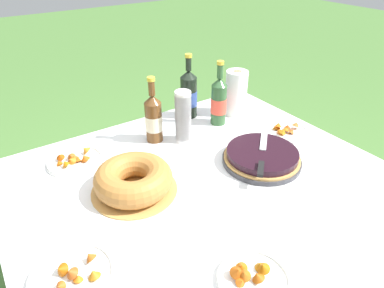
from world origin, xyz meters
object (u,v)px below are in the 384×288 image
object	(u,v)px
juice_bottle_red	(189,94)
snack_plate_far	(285,130)
serving_knife	(262,153)
cider_bottle_green	(219,101)
berry_tart	(262,157)
cup_stack	(183,117)
cider_bottle_amber	(154,118)
snack_plate_right	(253,278)
bundt_cake	(134,180)
snack_plate_left	(75,160)
paper_towel_roll	(236,93)
snack_plate_near	(72,276)

from	to	relation	value
juice_bottle_red	snack_plate_far	bearing A→B (deg)	-55.10
serving_knife	juice_bottle_red	distance (m)	0.55
cider_bottle_green	berry_tart	bearing A→B (deg)	-99.71
cup_stack	cider_bottle_amber	world-z (taller)	cider_bottle_amber
serving_knife	snack_plate_right	size ratio (longest dim) A/B	1.43
bundt_cake	cider_bottle_amber	xyz separation A→B (m)	(0.24, 0.28, 0.06)
cider_bottle_amber	snack_plate_far	size ratio (longest dim) A/B	1.42
cider_bottle_amber	snack_plate_left	xyz separation A→B (m)	(-0.36, 0.02, -0.10)
berry_tart	snack_plate_right	xyz separation A→B (m)	(-0.42, -0.40, -0.02)
cider_bottle_green	juice_bottle_red	xyz separation A→B (m)	(-0.08, 0.15, 0.00)
snack_plate_left	snack_plate_far	xyz separation A→B (m)	(0.91, -0.31, 0.00)
serving_knife	snack_plate_left	size ratio (longest dim) A/B	1.29
snack_plate_left	snack_plate_far	world-z (taller)	snack_plate_far
cider_bottle_green	paper_towel_roll	world-z (taller)	cider_bottle_green
berry_tart	paper_towel_roll	bearing A→B (deg)	63.84
cider_bottle_amber	snack_plate_right	size ratio (longest dim) A/B	1.49
cider_bottle_amber	snack_plate_near	xyz separation A→B (m)	(-0.55, -0.53, -0.10)
cider_bottle_amber	snack_plate_far	distance (m)	0.62
cider_bottle_amber	snack_plate_far	bearing A→B (deg)	-27.76
cider_bottle_green	snack_plate_right	size ratio (longest dim) A/B	1.56
serving_knife	juice_bottle_red	bearing A→B (deg)	46.18
serving_knife	bundt_cake	size ratio (longest dim) A/B	0.92
serving_knife	cider_bottle_green	xyz separation A→B (m)	(0.09, 0.40, 0.06)
cider_bottle_green	snack_plate_right	bearing A→B (deg)	-121.77
bundt_cake	cider_bottle_green	distance (m)	0.63
juice_bottle_red	snack_plate_left	size ratio (longest dim) A/B	1.44
bundt_cake	cider_bottle_green	bearing A→B (deg)	23.33
snack_plate_left	cup_stack	bearing A→B (deg)	-11.87
cup_stack	snack_plate_far	xyz separation A→B (m)	(0.44, -0.21, -0.11)
bundt_cake	serving_knife	bearing A→B (deg)	-16.60
juice_bottle_red	snack_plate_near	size ratio (longest dim) A/B	1.39
juice_bottle_red	cider_bottle_green	bearing A→B (deg)	-62.29
berry_tart	snack_plate_left	xyz separation A→B (m)	(-0.64, 0.43, -0.02)
serving_knife	snack_plate_far	xyz separation A→B (m)	(0.29, 0.14, -0.05)
snack_plate_right	snack_plate_far	size ratio (longest dim) A/B	0.95
snack_plate_right	cider_bottle_green	bearing A→B (deg)	58.23
bundt_cake	snack_plate_far	xyz separation A→B (m)	(0.78, -0.01, -0.04)
snack_plate_right	paper_towel_roll	xyz separation A→B (m)	(0.62, 0.82, 0.10)
juice_bottle_red	snack_plate_right	size ratio (longest dim) A/B	1.60
cider_bottle_amber	snack_plate_right	bearing A→B (deg)	-99.94
snack_plate_near	snack_plate_left	xyz separation A→B (m)	(0.18, 0.55, 0.00)
serving_knife	cider_bottle_green	distance (m)	0.41
bundt_cake	paper_towel_roll	xyz separation A→B (m)	(0.72, 0.29, 0.06)
serving_knife	snack_plate_left	xyz separation A→B (m)	(-0.62, 0.45, -0.05)
cup_stack	snack_plate_right	size ratio (longest dim) A/B	1.19
serving_knife	bundt_cake	world-z (taller)	bundt_cake
berry_tart	snack_plate_near	xyz separation A→B (m)	(-0.82, -0.12, -0.02)
cup_stack	cider_bottle_green	xyz separation A→B (m)	(0.23, 0.05, -0.00)
cider_bottle_amber	serving_knife	bearing A→B (deg)	-59.14
paper_towel_roll	cup_stack	bearing A→B (deg)	-167.63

